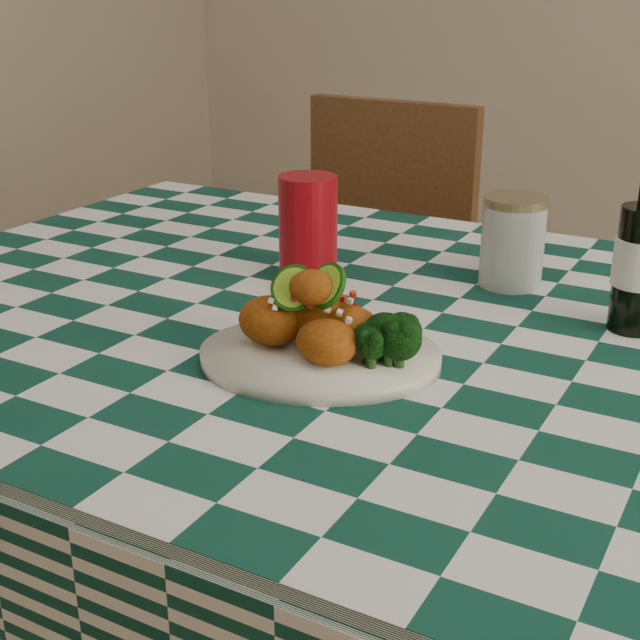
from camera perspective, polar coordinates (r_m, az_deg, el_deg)
The scene contains 8 objects.
dining_table at distance 1.34m, azimuth 5.89°, elevation -16.37°, with size 1.66×1.06×0.79m, color #0E3C31, non-canonical shape.
plate at distance 1.03m, azimuth 0.00°, elevation -2.39°, with size 0.28×0.22×0.02m, color silver, non-canonical shape.
fried_chicken_pile at distance 1.01m, azimuth -0.23°, elevation 0.61°, with size 0.15×0.11×0.10m, color #9F4B0F, non-canonical shape.
broccoli_side at distance 0.99m, azimuth 4.45°, elevation -1.16°, with size 0.07×0.07×0.05m, color black, non-canonical shape.
red_tumbler at distance 1.31m, azimuth -0.77°, elevation 5.97°, with size 0.09×0.09×0.15m, color maroon.
ketchup_bottle at distance 1.37m, azimuth 11.83°, elevation 5.55°, with size 0.05×0.05×0.12m, color #5E0A04, non-canonical shape.
mason_jar at distance 1.30m, azimuth 12.23°, elevation 4.92°, with size 0.09×0.09×0.13m, color #B2BCBA, non-canonical shape.
wooden_chair_left at distance 2.07m, azimuth 2.02°, elevation 0.33°, with size 0.43×0.45×0.93m, color #472814, non-canonical shape.
Camera 1 is at (0.39, -0.98, 1.21)m, focal length 50.00 mm.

